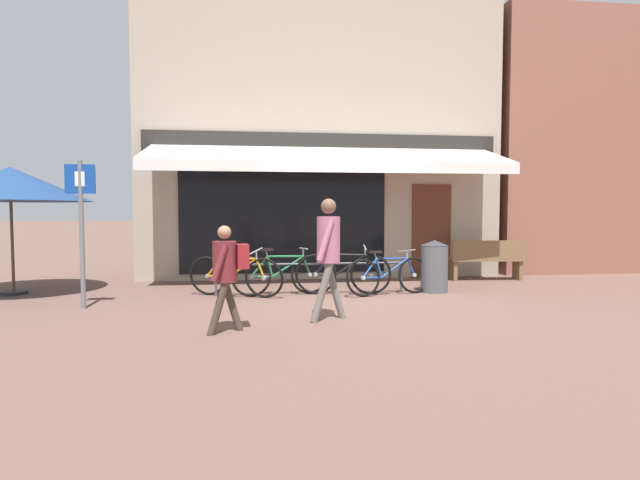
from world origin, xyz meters
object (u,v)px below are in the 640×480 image
at_px(bicycle_orange, 235,275).
at_px(litter_bin, 434,266).
at_px(cafe_parasol, 10,184).
at_px(bicycle_green, 281,274).
at_px(pedestrian_child, 227,266).
at_px(bicycle_black, 343,273).
at_px(bicycle_blue, 389,275).
at_px(pedestrian_adult, 328,246).
at_px(park_bench, 487,259).
at_px(parking_sign, 81,218).

height_order(bicycle_orange, litter_bin, litter_bin).
distance_m(litter_bin, cafe_parasol, 7.76).
bearing_deg(litter_bin, bicycle_green, -179.85).
xyz_separation_m(pedestrian_child, cafe_parasol, (-3.98, 3.35, 1.15)).
xyz_separation_m(bicycle_black, cafe_parasol, (-5.86, 0.76, 1.58)).
distance_m(bicycle_blue, pedestrian_child, 3.69).
bearing_deg(pedestrian_adult, park_bench, -146.36).
bearing_deg(pedestrian_adult, litter_bin, -144.83).
bearing_deg(pedestrian_child, park_bench, -150.77).
distance_m(bicycle_orange, bicycle_black, 1.90).
xyz_separation_m(bicycle_blue, cafe_parasol, (-6.67, 0.86, 1.61)).
bearing_deg(litter_bin, pedestrian_child, -143.35).
bearing_deg(bicycle_orange, bicycle_green, 28.55).
relative_size(bicycle_green, bicycle_blue, 1.04).
relative_size(bicycle_green, cafe_parasol, 0.65).
distance_m(parking_sign, cafe_parasol, 2.37).
relative_size(pedestrian_child, parking_sign, 0.59).
xyz_separation_m(cafe_parasol, park_bench, (9.26, 0.71, -1.51)).
distance_m(litter_bin, park_bench, 2.18).
bearing_deg(bicycle_blue, bicycle_orange, 162.61).
bearing_deg(cafe_parasol, litter_bin, -5.04).
height_order(bicycle_green, park_bench, park_bench).
xyz_separation_m(pedestrian_adult, park_bench, (3.96, 3.52, -0.56)).
height_order(bicycle_black, pedestrian_adult, pedestrian_adult).
height_order(pedestrian_adult, park_bench, pedestrian_adult).
height_order(bicycle_green, cafe_parasol, cafe_parasol).
bearing_deg(pedestrian_child, bicycle_orange, -97.72).
distance_m(pedestrian_child, park_bench, 6.67).
height_order(bicycle_blue, park_bench, park_bench).
bearing_deg(pedestrian_adult, bicycle_blue, -133.08).
bearing_deg(cafe_parasol, bicycle_black, -7.40).
xyz_separation_m(bicycle_green, park_bench, (4.51, 1.39, 0.08)).
height_order(bicycle_orange, bicycle_blue, bicycle_orange).
bearing_deg(bicycle_black, bicycle_green, -176.41).
relative_size(bicycle_orange, bicycle_green, 0.97).
distance_m(pedestrian_child, cafe_parasol, 5.33).
bearing_deg(bicycle_orange, parking_sign, -137.96).
height_order(pedestrian_child, park_bench, pedestrian_child).
distance_m(pedestrian_child, litter_bin, 4.50).
bearing_deg(bicycle_orange, litter_bin, 24.14).
height_order(bicycle_black, pedestrian_child, pedestrian_child).
height_order(parking_sign, park_bench, parking_sign).
height_order(pedestrian_child, litter_bin, pedestrian_child).
relative_size(bicycle_black, park_bench, 1.06).
bearing_deg(bicycle_black, litter_bin, 11.04).
distance_m(bicycle_black, park_bench, 3.71).
distance_m(bicycle_orange, parking_sign, 2.59).
bearing_deg(parking_sign, litter_bin, 8.50).
height_order(litter_bin, cafe_parasol, cafe_parasol).
bearing_deg(park_bench, pedestrian_child, -139.24).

